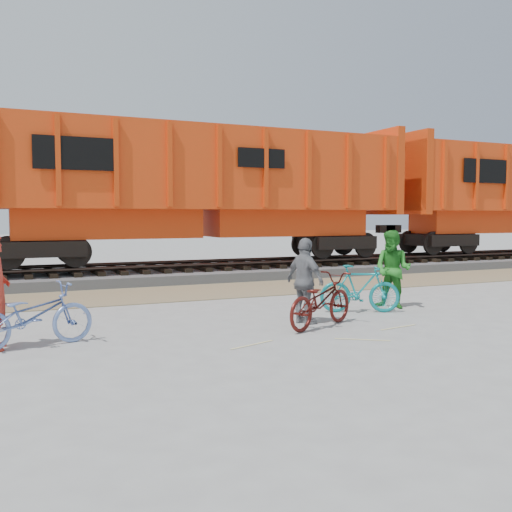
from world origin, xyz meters
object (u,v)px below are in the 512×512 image
object	(u,v)px
bicycle_teal	(360,289)
person_woman	(305,281)
person_man	(393,269)
bicycle_blue	(32,316)
bicycle_maroon	(321,300)
hopper_car_center	(203,186)

from	to	relation	value
bicycle_teal	person_woman	xyz separation A→B (m)	(-1.67, -0.64, 0.31)
person_man	bicycle_blue	bearing A→B (deg)	-114.09
bicycle_teal	bicycle_blue	bearing A→B (deg)	120.97
bicycle_teal	bicycle_maroon	bearing A→B (deg)	149.01
bicycle_blue	person_woman	size ratio (longest dim) A/B	1.17
hopper_car_center	bicycle_blue	xyz separation A→B (m)	(-5.72, -8.56, -2.51)
hopper_car_center	bicycle_teal	xyz separation A→B (m)	(0.75, -7.94, -2.50)
bicycle_teal	hopper_car_center	bearing A→B (deg)	30.88
person_woman	hopper_car_center	bearing A→B (deg)	-18.34
person_man	person_woman	world-z (taller)	person_man
bicycle_teal	person_man	world-z (taller)	person_man
bicycle_teal	person_woman	bearing A→B (deg)	136.49
hopper_car_center	person_man	xyz separation A→B (m)	(1.75, -7.74, -2.15)
bicycle_teal	person_man	xyz separation A→B (m)	(1.00, 0.20, 0.35)
hopper_car_center	person_woman	distance (m)	8.90
hopper_car_center	person_woman	bearing A→B (deg)	-96.14
bicycle_teal	person_woman	world-z (taller)	person_woman
bicycle_maroon	person_man	distance (m)	2.88
person_man	person_woman	bearing A→B (deg)	-102.87
bicycle_maroon	person_woman	world-z (taller)	person_woman
bicycle_maroon	bicycle_teal	bearing A→B (deg)	-82.27
hopper_car_center	bicycle_blue	distance (m)	10.59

